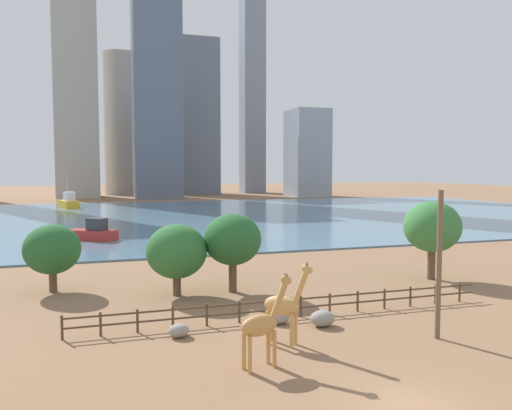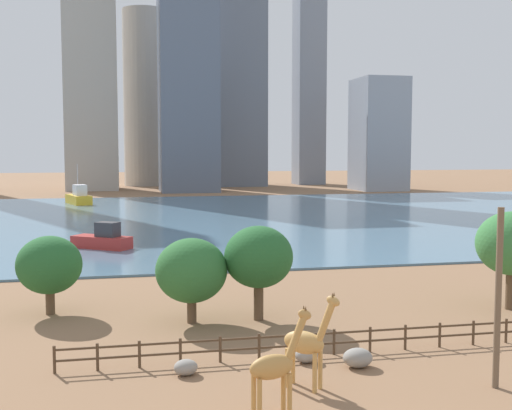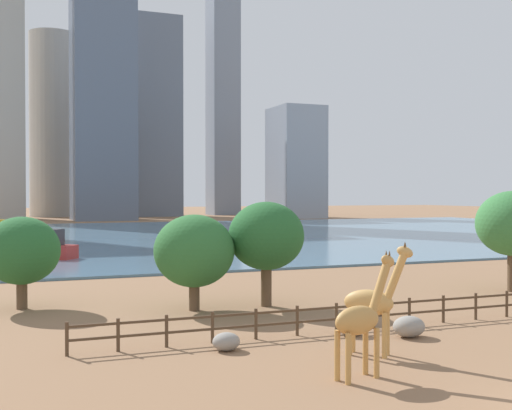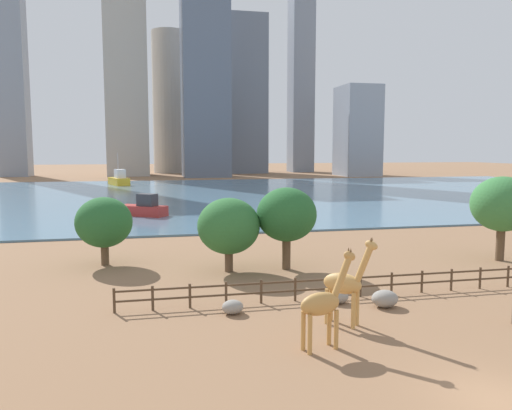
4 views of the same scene
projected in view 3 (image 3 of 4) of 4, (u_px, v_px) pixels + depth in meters
The scene contains 17 objects.
ground_plane at pixel (118, 236), 92.29m from camera, with size 400.00×400.00×0.00m, color #8C6647.
harbor_water at pixel (121, 237), 89.50m from camera, with size 180.00×86.00×0.20m, color slate.
giraffe_tall at pixel (372, 302), 24.32m from camera, with size 2.30×2.21×4.36m.
giraffe_companion at pixel (361, 319), 21.28m from camera, with size 2.76×1.16×4.21m.
boulder_near_fence at pixel (351, 327), 27.74m from camera, with size 1.14×0.99×0.74m, color gray.
boulder_by_pole at pixel (409, 327), 27.47m from camera, with size 1.42×1.21×0.91m, color gray.
boulder_small at pixel (226, 342), 25.08m from camera, with size 1.09×0.96×0.72m, color gray.
enclosure_fence at pixel (361, 313), 28.91m from camera, with size 26.12×0.14×1.30m.
tree_left_large at pixel (22, 251), 34.11m from camera, with size 4.02×4.02×4.94m.
tree_center_broad at pixel (194, 251), 33.69m from camera, with size 4.25×4.25×5.06m.
tree_right_tall at pixel (266, 236), 34.97m from camera, with size 4.15×4.15×5.72m.
boat_sailboat at pixel (44, 248), 58.91m from camera, with size 6.34×5.36×2.72m.
skyline_tower_needle at pixel (53, 125), 173.09m from camera, with size 12.40×12.40×49.38m, color #ADA89E.
skyline_block_left at pixel (296, 163), 162.94m from camera, with size 11.34×13.76×28.07m, color #939EAD.
skyline_block_right at pixel (102, 39), 149.00m from camera, with size 13.91×13.94×84.34m, color slate.
skyline_tower_short at pixel (146, 117), 175.82m from camera, with size 17.23×13.55×54.23m, color slate.
skyline_block_wide at pixel (223, 69), 187.39m from camera, with size 8.05×8.79×85.21m, color gray.
Camera 3 is at (-15.16, -13.10, 6.16)m, focal length 45.00 mm.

